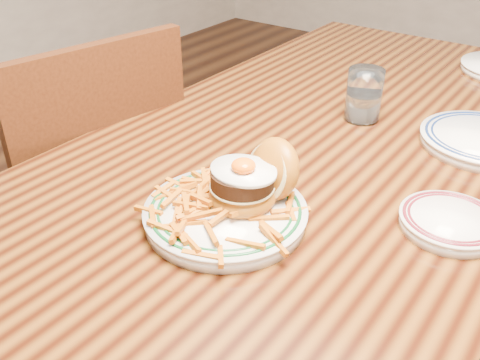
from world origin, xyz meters
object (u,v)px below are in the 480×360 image
Objects in this scene: chair_left at (91,197)px; main_plate at (234,201)px; table at (332,166)px; side_plate at (450,221)px.

chair_left is 0.66m from main_plate.
chair_left reaches higher than main_plate.
table is at bearing 34.86° from chair_left.
side_plate is at bearing -34.34° from table.
side_plate is at bearing 12.88° from chair_left.
main_plate is at bearing -3.55° from chair_left.
table is 0.41m from main_plate.
main_plate is 1.76× the size of side_plate.
table is 0.63m from chair_left.
main_plate is at bearing -168.17° from side_plate.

